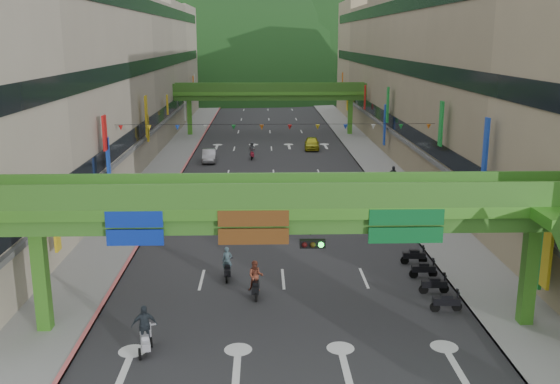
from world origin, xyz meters
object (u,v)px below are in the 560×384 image
at_px(scooter_rider_near, 227,265).
at_px(scooter_rider_mid, 256,279).
at_px(pedestrian_red, 395,183).
at_px(car_silver, 209,156).
at_px(car_yellow, 312,143).
at_px(overpass_near, 310,224).

bearing_deg(scooter_rider_near, scooter_rider_mid, -57.56).
xyz_separation_m(scooter_rider_mid, pedestrian_red, (11.80, 22.20, -0.19)).
height_order(car_silver, car_yellow, car_yellow).
bearing_deg(car_silver, pedestrian_red, -41.90).
height_order(overpass_near, car_yellow, overpass_near).
bearing_deg(scooter_rider_mid, car_silver, 98.35).
bearing_deg(scooter_rider_near, car_yellow, 79.14).
height_order(car_silver, pedestrian_red, pedestrian_red).
bearing_deg(car_yellow, car_silver, -144.07).
xyz_separation_m(overpass_near, car_yellow, (3.91, 48.00, -4.48)).
height_order(scooter_rider_mid, car_silver, scooter_rider_mid).
xyz_separation_m(overpass_near, pedestrian_red, (9.38, 26.42, -4.39)).
bearing_deg(overpass_near, pedestrian_red, 70.46).
bearing_deg(scooter_rider_near, overpass_near, -59.17).
bearing_deg(pedestrian_red, overpass_near, -103.31).
relative_size(overpass_near, scooter_rider_near, 15.05).
distance_m(car_yellow, pedestrian_red, 22.26).
height_order(scooter_rider_near, scooter_rider_mid, scooter_rider_mid).
xyz_separation_m(scooter_rider_near, scooter_rider_mid, (1.59, -2.50, 0.16)).
xyz_separation_m(overpass_near, scooter_rider_near, (-4.01, 6.72, -4.36)).
relative_size(scooter_rider_near, car_silver, 0.46).
bearing_deg(car_silver, scooter_rider_near, -86.01).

